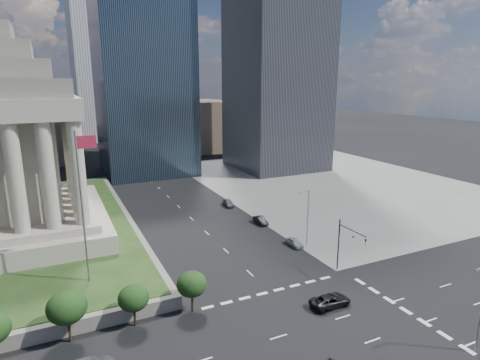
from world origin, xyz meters
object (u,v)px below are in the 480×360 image
parked_sedan_far (228,203)px  parked_sedan_near (295,242)px  traffic_signal_ne (347,241)px  flagpole (83,200)px  street_lamp_north (307,215)px  pickup_truck (330,301)px  parked_sedan_mid (261,220)px

parked_sedan_far → parked_sedan_near: bearing=-82.3°
traffic_signal_ne → parked_sedan_far: 38.20m
traffic_signal_ne → parked_sedan_near: traffic_signal_ne is taller
flagpole → traffic_signal_ne: (34.33, -10.30, -7.86)m
parked_sedan_near → parked_sedan_far: size_ratio=0.87×
street_lamp_north → pickup_truck: size_ratio=1.85×
traffic_signal_ne → parked_sedan_near: size_ratio=2.02×
flagpole → parked_sedan_mid: flagpole is taller
traffic_signal_ne → street_lamp_north: street_lamp_north is taller
pickup_truck → parked_sedan_far: (5.21, 43.91, 0.02)m
traffic_signal_ne → parked_sedan_mid: 24.88m
flagpole → parked_sedan_near: (33.33, 1.71, -12.44)m
parked_sedan_near → parked_sedan_mid: 12.43m
parked_sedan_mid → street_lamp_north: bearing=-81.2°
street_lamp_north → parked_sedan_mid: street_lamp_north is taller
parked_sedan_near → parked_sedan_mid: (0.00, 12.43, 0.03)m
street_lamp_north → parked_sedan_mid: bearing=97.9°
parked_sedan_mid → parked_sedan_far: 13.48m
street_lamp_north → parked_sedan_near: 5.36m
traffic_signal_ne → pickup_truck: traffic_signal_ne is taller
flagpole → pickup_truck: flagpole is taller
flagpole → parked_sedan_far: flagpole is taller
parked_sedan_near → parked_sedan_far: 25.89m
pickup_truck → parked_sedan_near: 19.13m
parked_sedan_mid → pickup_truck: bearing=-100.8°
flagpole → parked_sedan_near: flagpole is taller
pickup_truck → parked_sedan_near: (6.34, 18.05, -0.08)m
street_lamp_north → parked_sedan_far: (-2.96, 26.57, -4.89)m
pickup_truck → parked_sedan_far: bearing=-7.5°
flagpole → traffic_signal_ne: bearing=-16.7°
parked_sedan_mid → parked_sedan_far: parked_sedan_far is taller
flagpole → parked_sedan_mid: (33.33, 14.14, -12.41)m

